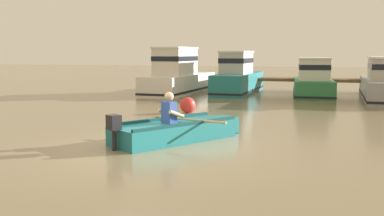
# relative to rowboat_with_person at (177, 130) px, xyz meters

# --- Properties ---
(ground_plane) EXTENTS (120.00, 120.00, 0.00)m
(ground_plane) POSITION_rel_rowboat_with_person_xyz_m (-0.34, -1.13, -0.25)
(ground_plane) COLOR #7A6B4C
(wooden_dock) EXTENTS (14.48, 1.64, 1.29)m
(wooden_dock) POSITION_rel_rowboat_with_person_xyz_m (5.71, 14.90, 0.39)
(wooden_dock) COLOR brown
(wooden_dock) RESTS_ON ground
(rowboat_with_person) EXTENTS (2.61, 3.38, 1.19)m
(rowboat_with_person) POSITION_rel_rowboat_with_person_xyz_m (0.00, 0.00, 0.00)
(rowboat_with_person) COLOR #1E727A
(rowboat_with_person) RESTS_ON ground
(moored_boat_white) EXTENTS (2.26, 6.78, 2.39)m
(moored_boat_white) POSITION_rel_rowboat_with_person_xyz_m (-3.98, 12.17, 0.63)
(moored_boat_white) COLOR white
(moored_boat_white) RESTS_ON ground
(moored_boat_teal) EXTENTS (1.86, 5.94, 2.20)m
(moored_boat_teal) POSITION_rel_rowboat_with_person_xyz_m (-0.91, 12.78, 0.57)
(moored_boat_teal) COLOR #1E727A
(moored_boat_teal) RESTS_ON ground
(moored_boat_green) EXTENTS (2.16, 4.94, 1.88)m
(moored_boat_green) POSITION_rel_rowboat_with_person_xyz_m (2.89, 12.35, 0.44)
(moored_boat_green) COLOR #287042
(moored_boat_green) RESTS_ON ground
(mooring_buoy) EXTENTS (0.56, 0.56, 0.56)m
(mooring_buoy) POSITION_rel_rowboat_with_person_xyz_m (-1.19, 4.78, 0.03)
(mooring_buoy) COLOR red
(mooring_buoy) RESTS_ON ground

